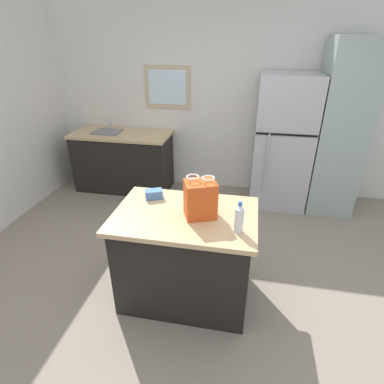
{
  "coord_description": "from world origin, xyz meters",
  "views": [
    {
      "loc": [
        0.37,
        -2.18,
        2.19
      ],
      "look_at": [
        -0.11,
        0.25,
        0.93
      ],
      "focal_mm": 28.87,
      "sensor_mm": 36.0,
      "label": 1
    }
  ],
  "objects_px": {
    "shopping_bag": "(200,199)",
    "bottle": "(239,219)",
    "refrigerator": "(282,143)",
    "kitchen_island": "(186,256)",
    "tall_cabinet": "(340,130)",
    "small_box": "(154,194)"
  },
  "relations": [
    {
      "from": "bottle",
      "to": "refrigerator",
      "type": "bearing_deg",
      "value": 78.22
    },
    {
      "from": "tall_cabinet",
      "to": "shopping_bag",
      "type": "height_order",
      "value": "tall_cabinet"
    },
    {
      "from": "kitchen_island",
      "to": "bottle",
      "type": "height_order",
      "value": "bottle"
    },
    {
      "from": "shopping_bag",
      "to": "bottle",
      "type": "distance_m",
      "value": 0.36
    },
    {
      "from": "shopping_bag",
      "to": "bottle",
      "type": "xyz_separation_m",
      "value": [
        0.32,
        -0.17,
        -0.04
      ]
    },
    {
      "from": "bottle",
      "to": "tall_cabinet",
      "type": "bearing_deg",
      "value": 62.64
    },
    {
      "from": "refrigerator",
      "to": "bottle",
      "type": "bearing_deg",
      "value": -101.78
    },
    {
      "from": "kitchen_island",
      "to": "refrigerator",
      "type": "distance_m",
      "value": 2.29
    },
    {
      "from": "tall_cabinet",
      "to": "bottle",
      "type": "height_order",
      "value": "tall_cabinet"
    },
    {
      "from": "kitchen_island",
      "to": "shopping_bag",
      "type": "height_order",
      "value": "shopping_bag"
    },
    {
      "from": "kitchen_island",
      "to": "refrigerator",
      "type": "bearing_deg",
      "value": 66.08
    },
    {
      "from": "shopping_bag",
      "to": "refrigerator",
      "type": "bearing_deg",
      "value": 69.15
    },
    {
      "from": "small_box",
      "to": "bottle",
      "type": "distance_m",
      "value": 0.87
    },
    {
      "from": "shopping_bag",
      "to": "bottle",
      "type": "bearing_deg",
      "value": -28.43
    },
    {
      "from": "tall_cabinet",
      "to": "bottle",
      "type": "xyz_separation_m",
      "value": [
        -1.15,
        -2.23,
        -0.11
      ]
    },
    {
      "from": "kitchen_island",
      "to": "bottle",
      "type": "xyz_separation_m",
      "value": [
        0.44,
        -0.18,
        0.55
      ]
    },
    {
      "from": "bottle",
      "to": "shopping_bag",
      "type": "bearing_deg",
      "value": 151.57
    },
    {
      "from": "kitchen_island",
      "to": "refrigerator",
      "type": "height_order",
      "value": "refrigerator"
    },
    {
      "from": "tall_cabinet",
      "to": "small_box",
      "type": "bearing_deg",
      "value": -136.39
    },
    {
      "from": "refrigerator",
      "to": "shopping_bag",
      "type": "bearing_deg",
      "value": -110.85
    },
    {
      "from": "kitchen_island",
      "to": "tall_cabinet",
      "type": "bearing_deg",
      "value": 52.07
    },
    {
      "from": "refrigerator",
      "to": "small_box",
      "type": "relative_size",
      "value": 11.87
    }
  ]
}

